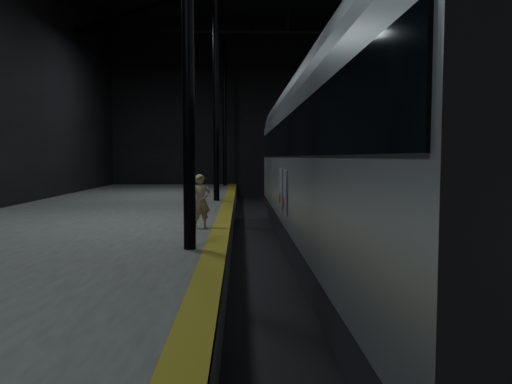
{
  "coord_description": "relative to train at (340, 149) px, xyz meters",
  "views": [
    {
      "loc": [
        -2.71,
        -14.66,
        2.97
      ],
      "look_at": [
        -2.28,
        -0.79,
        2.0
      ],
      "focal_mm": 35.0,
      "sensor_mm": 36.0,
      "label": 1
    }
  ],
  "objects": [
    {
      "name": "ground",
      "position": [
        0.0,
        1.11,
        -3.19
      ],
      "size": [
        44.0,
        44.0,
        0.0
      ],
      "primitive_type": "plane",
      "color": "black",
      "rests_on": "ground"
    },
    {
      "name": "platform_left",
      "position": [
        -7.5,
        1.11,
        -2.69
      ],
      "size": [
        9.0,
        43.8,
        1.0
      ],
      "primitive_type": "cube",
      "color": "#4B4B49",
      "rests_on": "ground"
    },
    {
      "name": "tactile_strip",
      "position": [
        -3.25,
        1.11,
        -2.19
      ],
      "size": [
        0.5,
        43.8,
        0.01
      ],
      "primitive_type": "cube",
      "color": "olive",
      "rests_on": "platform_left"
    },
    {
      "name": "track",
      "position": [
        0.0,
        1.11,
        -3.12
      ],
      "size": [
        2.4,
        43.0,
        0.24
      ],
      "color": "#3F3328",
      "rests_on": "ground"
    },
    {
      "name": "train",
      "position": [
        0.0,
        0.0,
        0.0
      ],
      "size": [
        3.2,
        21.4,
        5.72
      ],
      "color": "#ADB0B5",
      "rests_on": "ground"
    },
    {
      "name": "woman",
      "position": [
        -3.8,
        0.18,
        -1.44
      ],
      "size": [
        0.64,
        0.54,
        1.5
      ],
      "primitive_type": "imported",
      "rotation": [
        0.0,
        0.0,
        0.39
      ],
      "color": "tan",
      "rests_on": "platform_left"
    }
  ]
}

